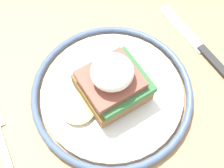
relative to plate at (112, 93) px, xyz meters
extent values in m
cube|color=tan|center=(-0.01, -0.06, -0.02)|extent=(1.10, 0.76, 0.03)
cylinder|color=tan|center=(0.48, 0.26, -0.39)|extent=(0.06, 0.06, 0.71)
cylinder|color=white|center=(0.00, 0.00, 0.00)|extent=(0.21, 0.21, 0.01)
torus|color=slate|center=(0.00, 0.00, 0.00)|extent=(0.24, 0.24, 0.01)
cube|color=olive|center=(0.00, 0.00, 0.02)|extent=(0.08, 0.08, 0.02)
cube|color=#38703D|center=(0.00, 0.00, 0.04)|extent=(0.08, 0.08, 0.01)
cube|color=brown|center=(0.00, 0.00, 0.05)|extent=(0.07, 0.07, 0.01)
ellipsoid|color=white|center=(0.00, 0.00, 0.07)|extent=(0.06, 0.06, 0.03)
cylinder|color=#E5C656|center=(-0.05, 0.00, 0.01)|extent=(0.05, 0.05, 0.00)
cube|color=silver|center=(-0.17, -0.02, -0.01)|extent=(0.02, 0.12, 0.00)
cube|color=#2D2D2D|center=(0.16, -0.05, 0.00)|extent=(0.01, 0.09, 0.01)
cube|color=silver|center=(0.16, 0.04, -0.01)|extent=(0.02, 0.11, 0.00)
camera|label=1|loc=(-0.11, -0.17, 0.41)|focal=50.00mm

